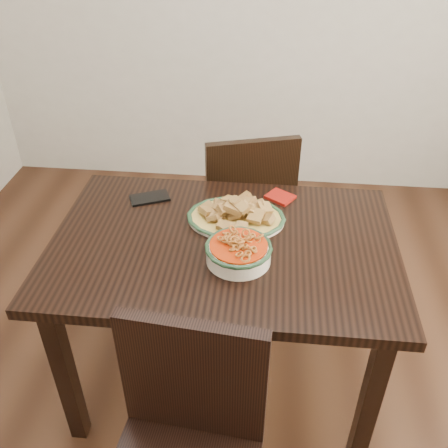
# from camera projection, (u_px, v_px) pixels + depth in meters

# --- Properties ---
(floor) EXTENTS (3.50, 3.50, 0.00)m
(floor) POSITION_uv_depth(u_px,v_px,m) (230.00, 375.00, 2.22)
(floor) COLOR #311B0F
(floor) RESTS_ON ground
(dining_table) EXTENTS (1.24, 0.83, 0.75)m
(dining_table) POSITION_uv_depth(u_px,v_px,m) (223.00, 261.00, 1.84)
(dining_table) COLOR black
(dining_table) RESTS_ON ground
(chair_far) EXTENTS (0.52, 0.52, 0.89)m
(chair_far) POSITION_uv_depth(u_px,v_px,m) (246.00, 204.00, 2.44)
(chair_far) COLOR black
(chair_far) RESTS_ON ground
(chair_near) EXTENTS (0.46, 0.46, 0.89)m
(chair_near) POSITION_uv_depth(u_px,v_px,m) (186.00, 447.00, 1.41)
(chair_near) COLOR black
(chair_near) RESTS_ON ground
(fish_plate) EXTENTS (0.37, 0.28, 0.11)m
(fish_plate) POSITION_uv_depth(u_px,v_px,m) (236.00, 211.00, 1.86)
(fish_plate) COLOR beige
(fish_plate) RESTS_ON dining_table
(noodle_bowl) EXTENTS (0.23, 0.23, 0.08)m
(noodle_bowl) POSITION_uv_depth(u_px,v_px,m) (239.00, 250.00, 1.67)
(noodle_bowl) COLOR white
(noodle_bowl) RESTS_ON dining_table
(smartphone) EXTENTS (0.17, 0.14, 0.01)m
(smartphone) POSITION_uv_depth(u_px,v_px,m) (150.00, 198.00, 2.01)
(smartphone) COLOR black
(smartphone) RESTS_ON dining_table
(napkin) EXTENTS (0.13, 0.13, 0.01)m
(napkin) POSITION_uv_depth(u_px,v_px,m) (280.00, 197.00, 2.01)
(napkin) COLOR maroon
(napkin) RESTS_ON dining_table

